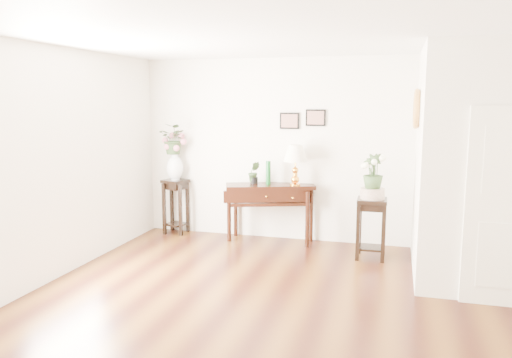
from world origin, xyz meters
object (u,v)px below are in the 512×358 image
at_px(plant_stand_a, 176,206).
at_px(plant_stand_b, 371,229).
at_px(table_lamp, 295,162).
at_px(console_table, 270,213).

distance_m(plant_stand_a, plant_stand_b, 3.19).
bearing_deg(plant_stand_b, table_lamp, 159.28).
distance_m(console_table, table_lamp, 0.89).
xyz_separation_m(plant_stand_a, plant_stand_b, (3.15, -0.50, -0.03)).
relative_size(console_table, plant_stand_b, 1.61).
relative_size(table_lamp, plant_stand_b, 0.75).
bearing_deg(console_table, table_lamp, -19.56).
distance_m(table_lamp, plant_stand_b, 1.49).
distance_m(console_table, plant_stand_b, 1.60).
height_order(table_lamp, plant_stand_a, table_lamp).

